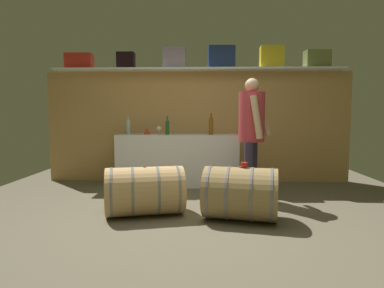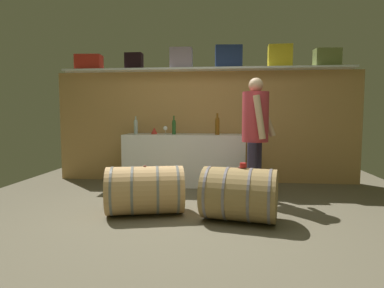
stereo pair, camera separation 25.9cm
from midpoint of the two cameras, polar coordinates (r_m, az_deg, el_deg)
ground_plane at (r=4.21m, az=2.45°, el=-11.32°), size 6.44×8.02×0.02m
back_wall_panel at (r=5.85m, az=3.49°, el=2.91°), size 5.24×0.10×1.91m
high_shelf_board at (r=5.74m, az=3.49°, el=12.59°), size 4.82×0.40×0.03m
toolcase_red at (r=6.18m, az=-16.00°, el=13.22°), size 0.46×0.29×0.26m
toolcase_black at (r=5.94m, az=-8.61°, el=13.79°), size 0.29×0.19×0.27m
toolcase_grey at (r=5.80m, az=-0.52°, el=14.38°), size 0.37×0.29×0.34m
toolcase_navy at (r=5.77m, az=7.56°, el=14.48°), size 0.45×0.32×0.36m
toolcase_yellow at (r=5.86m, az=16.05°, el=14.20°), size 0.38×0.26×0.36m
toolcase_olive at (r=6.02m, az=23.25°, el=13.37°), size 0.41×0.25×0.29m
work_cabinet at (r=5.58m, az=0.04°, el=-2.68°), size 1.98×0.57×0.85m
wine_bottle_clear at (r=5.74m, az=-8.30°, el=3.05°), size 0.07×0.07×0.30m
wine_bottle_amber at (r=5.41m, az=5.71°, el=3.21°), size 0.07×0.07×0.35m
wine_bottle_green at (r=5.50m, az=-1.76°, el=3.02°), size 0.06×0.06×0.31m
wine_glass at (r=5.40m, az=-3.21°, el=2.64°), size 0.07×0.07×0.14m
red_funnel at (r=5.65m, az=-5.17°, el=2.29°), size 0.11×0.11×0.11m
wine_barrel_near at (r=3.79m, az=10.05°, el=-8.46°), size 0.91×0.73×0.60m
wine_barrel_far at (r=4.00m, az=-6.16°, el=-7.86°), size 1.00×0.75×0.58m
tasting_cup at (r=3.73m, az=10.70°, el=-3.60°), size 0.07×0.07×0.05m
winemaker_pouring at (r=4.59m, az=12.42°, el=3.00°), size 0.48×0.53×1.66m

